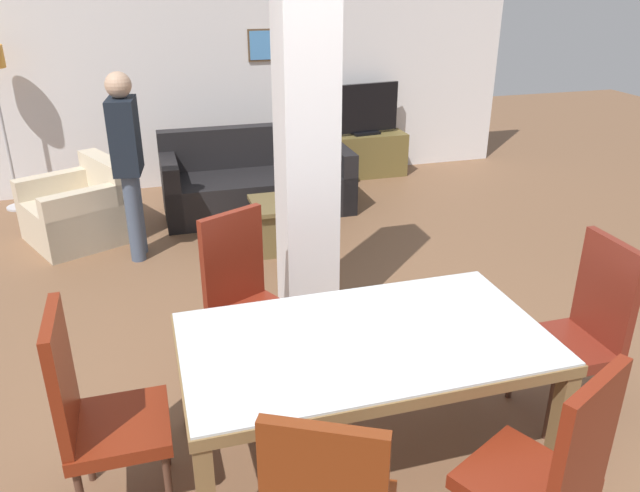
% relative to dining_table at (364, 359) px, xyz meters
% --- Properties ---
extents(ground_plane, '(18.00, 18.00, 0.00)m').
position_rel_dining_table_xyz_m(ground_plane, '(0.00, 0.00, -0.60)').
color(ground_plane, brown).
extents(back_wall, '(7.20, 0.09, 2.70)m').
position_rel_dining_table_xyz_m(back_wall, '(0.00, 4.97, 0.75)').
color(back_wall, silver).
rests_on(back_wall, ground_plane).
extents(divider_pillar, '(0.37, 0.39, 2.70)m').
position_rel_dining_table_xyz_m(divider_pillar, '(0.10, 1.47, 0.75)').
color(divider_pillar, silver).
rests_on(divider_pillar, ground_plane).
extents(dining_table, '(1.84, 1.03, 0.73)m').
position_rel_dining_table_xyz_m(dining_table, '(0.00, 0.00, 0.00)').
color(dining_table, brown).
rests_on(dining_table, ground_plane).
extents(dining_chair_far_left, '(0.62, 0.62, 1.08)m').
position_rel_dining_table_xyz_m(dining_chair_far_left, '(-0.45, 0.90, -0.03)').
color(dining_chair_far_left, maroon).
rests_on(dining_chair_far_left, ground_plane).
extents(dining_chair_head_left, '(0.46, 0.46, 1.08)m').
position_rel_dining_table_xyz_m(dining_chair_head_left, '(-1.30, 0.00, -0.03)').
color(dining_chair_head_left, maroon).
rests_on(dining_chair_head_left, ground_plane).
extents(dining_chair_head_right, '(0.46, 0.46, 1.08)m').
position_rel_dining_table_xyz_m(dining_chair_head_right, '(1.31, 0.00, -0.03)').
color(dining_chair_head_right, maroon).
rests_on(dining_chair_head_right, ground_plane).
extents(dining_chair_near_right, '(0.62, 0.62, 1.08)m').
position_rel_dining_table_xyz_m(dining_chair_near_right, '(0.45, -0.91, -0.03)').
color(dining_chair_near_right, maroon).
rests_on(dining_chair_near_right, ground_plane).
extents(sofa, '(1.97, 0.87, 0.86)m').
position_rel_dining_table_xyz_m(sofa, '(0.17, 3.84, -0.30)').
color(sofa, black).
rests_on(sofa, ground_plane).
extents(armchair, '(1.12, 1.11, 0.75)m').
position_rel_dining_table_xyz_m(armchair, '(-1.61, 3.52, -0.33)').
color(armchair, beige).
rests_on(armchair, ground_plane).
extents(coffee_table, '(0.59, 0.58, 0.45)m').
position_rel_dining_table_xyz_m(coffee_table, '(0.23, 2.79, -0.37)').
color(coffee_table, brown).
rests_on(coffee_table, ground_plane).
extents(bottle, '(0.08, 0.08, 0.23)m').
position_rel_dining_table_xyz_m(bottle, '(0.28, 2.94, -0.06)').
color(bottle, '#4C2D14').
rests_on(bottle, coffee_table).
extents(tv_stand, '(1.02, 0.40, 0.53)m').
position_rel_dining_table_xyz_m(tv_stand, '(1.71, 4.69, -0.33)').
color(tv_stand, brown).
rests_on(tv_stand, ground_plane).
extents(tv_screen, '(0.85, 0.24, 0.62)m').
position_rel_dining_table_xyz_m(tv_screen, '(1.71, 4.69, 0.23)').
color(tv_screen, black).
rests_on(tv_screen, tv_stand).
extents(standing_person, '(0.27, 0.40, 1.65)m').
position_rel_dining_table_xyz_m(standing_person, '(-1.10, 2.96, 0.35)').
color(standing_person, '#455267').
rests_on(standing_person, ground_plane).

